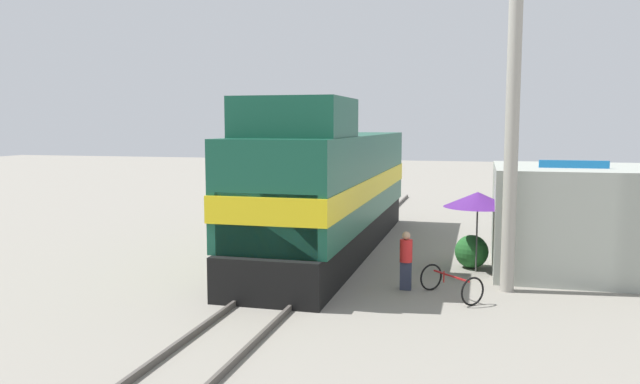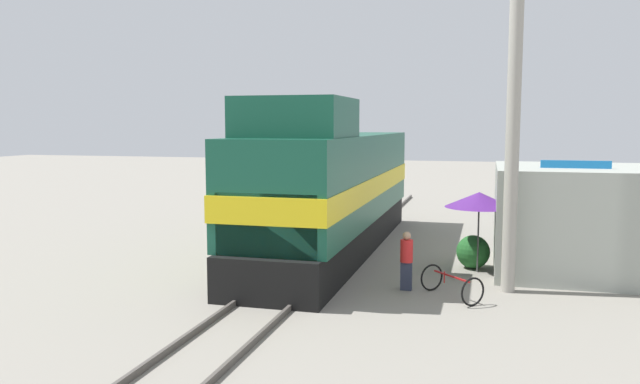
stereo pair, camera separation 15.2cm
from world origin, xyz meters
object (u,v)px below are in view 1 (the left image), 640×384
(person_bystander, at_px, (406,258))
(locomotive, at_px, (329,189))
(bicycle, at_px, (451,284))
(vendor_umbrella, at_px, (478,200))
(billboard_sign, at_px, (573,190))
(utility_pole, at_px, (514,64))

(person_bystander, bearing_deg, locomotive, 126.72)
(bicycle, bearing_deg, vendor_umbrella, -143.57)
(locomotive, relative_size, billboard_sign, 4.28)
(utility_pole, height_order, vendor_umbrella, utility_pole)
(utility_pole, height_order, billboard_sign, utility_pole)
(billboard_sign, bearing_deg, bicycle, -135.32)
(vendor_umbrella, xyz_separation_m, bicycle, (-0.60, -3.12, -1.84))
(locomotive, distance_m, person_bystander, 5.48)
(utility_pole, relative_size, vendor_umbrella, 4.87)
(utility_pole, bearing_deg, billboard_sign, 49.77)
(billboard_sign, relative_size, person_bystander, 2.14)
(utility_pole, bearing_deg, bicycle, -143.51)
(vendor_umbrella, bearing_deg, locomotive, 161.86)
(utility_pole, distance_m, billboard_sign, 4.49)
(locomotive, height_order, billboard_sign, locomotive)
(vendor_umbrella, bearing_deg, utility_pole, -68.11)
(utility_pole, xyz_separation_m, bicycle, (-1.43, -1.06, -5.65))
(locomotive, relative_size, person_bystander, 9.15)
(vendor_umbrella, bearing_deg, bicycle, -100.96)
(vendor_umbrella, xyz_separation_m, person_bystander, (-1.83, -2.62, -1.35))
(vendor_umbrella, relative_size, bicycle, 1.41)
(locomotive, xyz_separation_m, billboard_sign, (7.67, -1.52, 0.34))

